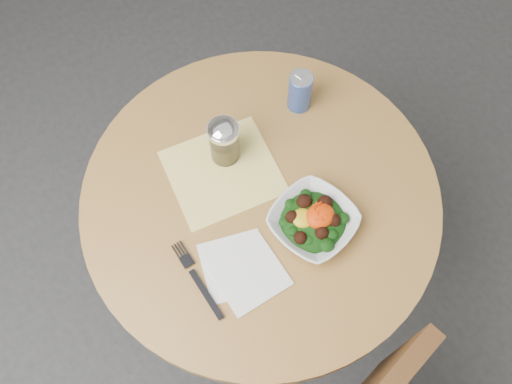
{
  "coord_description": "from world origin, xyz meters",
  "views": [
    {
      "loc": [
        -0.33,
        -0.5,
        2.04
      ],
      "look_at": [
        -0.02,
        -0.01,
        0.81
      ],
      "focal_mm": 40.0,
      "sensor_mm": 36.0,
      "label": 1
    }
  ],
  "objects": [
    {
      "name": "salad_bowl",
      "position": [
        0.06,
        -0.13,
        0.78
      ],
      "size": [
        0.24,
        0.24,
        0.07
      ],
      "color": "silver",
      "rests_on": "table"
    },
    {
      "name": "paper_napkins",
      "position": [
        -0.14,
        -0.14,
        0.75
      ],
      "size": [
        0.19,
        0.2,
        0.0
      ],
      "color": "white",
      "rests_on": "table"
    },
    {
      "name": "ground",
      "position": [
        0.0,
        0.0,
        0.0
      ],
      "size": [
        6.0,
        6.0,
        0.0
      ],
      "primitive_type": "plane",
      "color": "#2E2E30",
      "rests_on": "ground"
    },
    {
      "name": "beverage_can",
      "position": [
        0.23,
        0.17,
        0.81
      ],
      "size": [
        0.06,
        0.06,
        0.12
      ],
      "color": "navy",
      "rests_on": "table"
    },
    {
      "name": "fork",
      "position": [
        -0.24,
        -0.1,
        0.76
      ],
      "size": [
        0.03,
        0.21,
        0.0
      ],
      "color": "black",
      "rests_on": "table"
    },
    {
      "name": "spice_shaker",
      "position": [
        -0.01,
        0.15,
        0.82
      ],
      "size": [
        0.08,
        0.08,
        0.14
      ],
      "color": "silver",
      "rests_on": "table"
    },
    {
      "name": "table",
      "position": [
        0.0,
        0.0,
        0.55
      ],
      "size": [
        0.9,
        0.9,
        0.75
      ],
      "color": "black",
      "rests_on": "ground"
    },
    {
      "name": "cloth_napkin",
      "position": [
        -0.05,
        0.11,
        0.75
      ],
      "size": [
        0.3,
        0.28,
        0.0
      ],
      "primitive_type": "cube",
      "rotation": [
        0.0,
        0.0,
        -0.14
      ],
      "color": "yellow",
      "rests_on": "table"
    }
  ]
}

